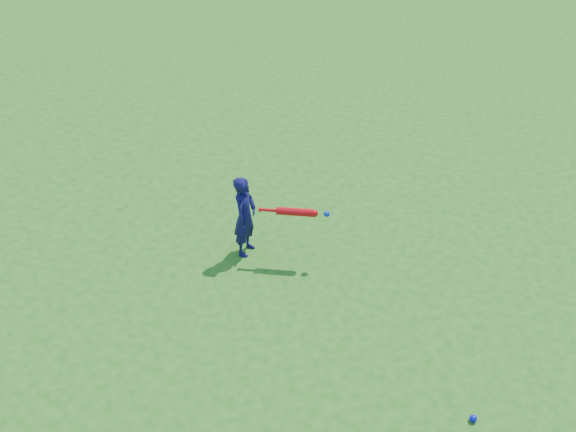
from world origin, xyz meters
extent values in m
plane|color=#226518|center=(0.00, 0.00, 0.00)|extent=(80.00, 80.00, 0.00)
imported|color=#120F48|center=(-0.57, 0.46, 0.51)|extent=(0.29, 0.40, 1.01)
sphere|color=#0C0DD0|center=(2.45, -0.74, 0.03)|extent=(0.07, 0.07, 0.07)
cylinder|color=red|center=(-0.38, 0.48, 0.65)|extent=(0.04, 0.06, 0.06)
cylinder|color=red|center=(-0.29, 0.51, 0.65)|extent=(0.20, 0.11, 0.04)
cylinder|color=red|center=(0.00, 0.62, 0.65)|extent=(0.43, 0.24, 0.09)
sphere|color=red|center=(0.19, 0.70, 0.65)|extent=(0.09, 0.09, 0.09)
sphere|color=#0C2ED7|center=(0.33, 0.75, 0.65)|extent=(0.07, 0.07, 0.07)
camera|label=1|loc=(2.73, -4.73, 4.63)|focal=40.00mm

